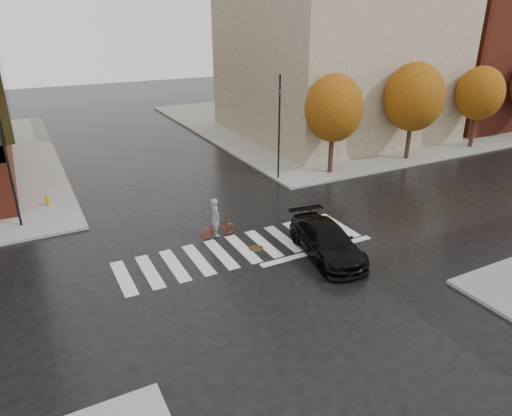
{
  "coord_description": "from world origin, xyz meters",
  "views": [
    {
      "loc": [
        -8.19,
        -16.4,
        10.06
      ],
      "look_at": [
        0.61,
        0.34,
        2.0
      ],
      "focal_mm": 32.0,
      "sensor_mm": 36.0,
      "label": 1
    }
  ],
  "objects_px": {
    "traffic_light_nw": "(1,135)",
    "traffic_light_ne": "(279,122)",
    "sedan": "(327,241)",
    "fire_hydrant": "(48,199)",
    "cyclist": "(217,224)"
  },
  "relations": [
    {
      "from": "cyclist",
      "to": "traffic_light_ne",
      "type": "relative_size",
      "value": 0.31
    },
    {
      "from": "traffic_light_ne",
      "to": "fire_hydrant",
      "type": "height_order",
      "value": "traffic_light_ne"
    },
    {
      "from": "sedan",
      "to": "traffic_light_nw",
      "type": "distance_m",
      "value": 15.96
    },
    {
      "from": "fire_hydrant",
      "to": "traffic_light_nw",
      "type": "bearing_deg",
      "value": -124.07
    },
    {
      "from": "cyclist",
      "to": "fire_hydrant",
      "type": "distance_m",
      "value": 10.45
    },
    {
      "from": "sedan",
      "to": "traffic_light_ne",
      "type": "bearing_deg",
      "value": 80.9
    },
    {
      "from": "sedan",
      "to": "fire_hydrant",
      "type": "distance_m",
      "value": 15.85
    },
    {
      "from": "cyclist",
      "to": "traffic_light_ne",
      "type": "bearing_deg",
      "value": -48.98
    },
    {
      "from": "sedan",
      "to": "cyclist",
      "type": "relative_size",
      "value": 2.47
    },
    {
      "from": "cyclist",
      "to": "traffic_light_nw",
      "type": "xyz_separation_m",
      "value": [
        -8.44,
        5.6,
        4.15
      ]
    },
    {
      "from": "cyclist",
      "to": "traffic_light_ne",
      "type": "height_order",
      "value": "traffic_light_ne"
    },
    {
      "from": "cyclist",
      "to": "traffic_light_ne",
      "type": "distance_m",
      "value": 9.52
    },
    {
      "from": "traffic_light_nw",
      "to": "fire_hydrant",
      "type": "relative_size",
      "value": 12.31
    },
    {
      "from": "traffic_light_nw",
      "to": "traffic_light_ne",
      "type": "distance_m",
      "value": 15.34
    },
    {
      "from": "cyclist",
      "to": "fire_hydrant",
      "type": "relative_size",
      "value": 3.09
    }
  ]
}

